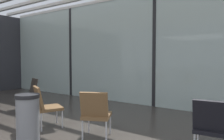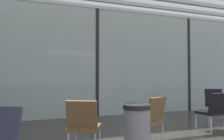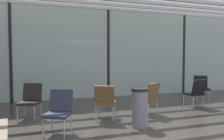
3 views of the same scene
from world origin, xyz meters
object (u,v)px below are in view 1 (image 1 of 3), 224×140
(parked_airplane, at_px, (192,44))
(trash_bin, at_px, (28,120))
(lounge_chair_4, at_px, (212,125))
(lounge_chair_6, at_px, (29,92))
(lounge_chair_5, at_px, (45,104))
(lounge_chair_1, at_px, (96,112))

(parked_airplane, xyz_separation_m, trash_bin, (-0.48, -8.46, -1.71))
(lounge_chair_4, bearing_deg, lounge_chair_6, -9.52)
(lounge_chair_6, bearing_deg, parked_airplane, 89.01)
(lounge_chair_5, relative_size, lounge_chair_6, 1.00)
(lounge_chair_5, distance_m, lounge_chair_6, 1.92)
(parked_airplane, bearing_deg, lounge_chair_1, -88.34)
(lounge_chair_1, distance_m, trash_bin, 1.12)
(trash_bin, bearing_deg, parked_airplane, 86.72)
(parked_airplane, xyz_separation_m, lounge_chair_4, (2.04, -7.23, -1.65))
(lounge_chair_4, height_order, lounge_chair_6, same)
(lounge_chair_1, relative_size, lounge_chair_5, 1.00)
(parked_airplane, xyz_separation_m, lounge_chair_5, (-1.05, -7.69, -1.65))
(lounge_chair_4, distance_m, lounge_chair_6, 4.84)
(lounge_chair_6, bearing_deg, lounge_chair_4, 17.08)
(lounge_chair_5, bearing_deg, lounge_chair_1, -149.99)
(lounge_chair_5, bearing_deg, parked_airplane, -72.39)
(lounge_chair_5, bearing_deg, lounge_chair_6, 0.69)
(lounge_chair_1, relative_size, lounge_chair_4, 1.00)
(lounge_chair_5, bearing_deg, trash_bin, 151.58)
(lounge_chair_1, bearing_deg, trash_bin, 25.31)
(lounge_chair_1, bearing_deg, parked_airplane, -114.18)
(parked_airplane, relative_size, lounge_chair_6, 16.14)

